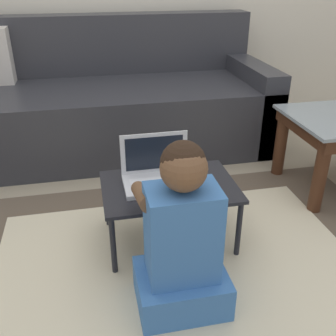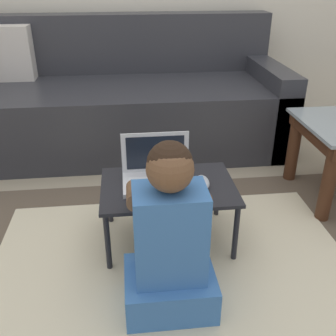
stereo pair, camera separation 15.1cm
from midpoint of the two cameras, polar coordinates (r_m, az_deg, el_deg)
The scene contains 7 objects.
ground_plane at distance 1.92m, azimuth 2.49°, elevation -9.78°, with size 16.00×16.00×0.00m, color gray.
area_rug at distance 1.74m, azimuth 3.33°, elevation -14.25°, with size 2.16×1.49×0.01m.
couch at distance 2.82m, azimuth -5.86°, elevation 9.39°, with size 2.25×0.91×0.86m.
laptop_desk at distance 1.74m, azimuth 2.49°, elevation -3.44°, with size 0.59×0.40×0.30m.
laptop at distance 1.73m, azimuth 0.86°, elevation -1.14°, with size 0.30×0.20×0.21m.
computer_mouse at distance 1.73m, azimuth 7.54°, elevation -2.11°, with size 0.06×0.11×0.04m.
person_seated at distance 1.41m, azimuth 3.36°, elevation -10.69°, with size 0.33×0.41×0.67m.
Camera 2 is at (-0.18, -1.53, 1.16)m, focal length 42.00 mm.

